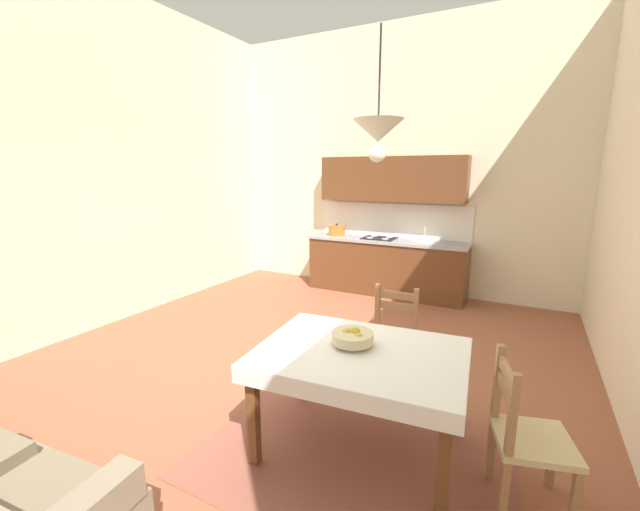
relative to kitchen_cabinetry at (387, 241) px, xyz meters
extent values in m
cube|color=#99563D|center=(-0.01, -3.02, -0.91)|extent=(6.16, 7.18, 0.10)
cube|color=beige|center=(-0.01, 0.33, 1.26)|extent=(6.16, 0.12, 4.23)
cube|color=beige|center=(-2.85, -3.02, 1.26)|extent=(0.12, 7.18, 4.23)
cube|color=#925243|center=(1.04, -3.84, -0.85)|extent=(2.10, 1.60, 0.01)
cube|color=brown|center=(0.01, -0.04, -0.43)|extent=(2.53, 0.60, 0.86)
cube|color=#9E9EA3|center=(0.01, -0.05, 0.02)|extent=(2.56, 0.63, 0.04)
cube|color=white|center=(0.01, 0.26, 0.32)|extent=(2.53, 0.01, 0.55)
cube|color=brown|center=(0.01, 0.09, 0.99)|extent=(2.33, 0.34, 0.70)
cube|color=black|center=(0.01, -0.31, -0.81)|extent=(2.49, 0.02, 0.09)
cylinder|color=silver|center=(0.57, -0.04, 0.04)|extent=(0.34, 0.34, 0.02)
cylinder|color=silver|center=(0.57, 0.10, 0.15)|extent=(0.02, 0.02, 0.22)
cube|color=black|center=(-0.12, -0.04, 0.05)|extent=(0.52, 0.42, 0.01)
cylinder|color=silver|center=(-0.25, -0.14, 0.06)|extent=(0.11, 0.11, 0.01)
cylinder|color=silver|center=(0.01, -0.14, 0.06)|extent=(0.11, 0.11, 0.01)
cylinder|color=silver|center=(-0.25, 0.06, 0.06)|extent=(0.11, 0.11, 0.01)
cylinder|color=silver|center=(0.01, 0.06, 0.06)|extent=(0.11, 0.11, 0.01)
cylinder|color=orange|center=(-0.88, -0.06, 0.12)|extent=(0.28, 0.28, 0.15)
cylinder|color=orange|center=(-0.88, -0.06, 0.20)|extent=(0.29, 0.29, 0.02)
sphere|color=black|center=(-0.88, -0.06, 0.23)|extent=(0.04, 0.04, 0.04)
cube|color=brown|center=(1.04, -3.74, -0.12)|extent=(1.44, 1.10, 0.02)
cube|color=brown|center=(0.46, -4.22, -0.49)|extent=(0.08, 0.08, 0.73)
cube|color=brown|center=(1.69, -4.11, -0.49)|extent=(0.08, 0.08, 0.73)
cube|color=brown|center=(0.38, -3.37, -0.49)|extent=(0.08, 0.08, 0.73)
cube|color=brown|center=(1.61, -3.26, -0.49)|extent=(0.08, 0.08, 0.73)
cube|color=white|center=(1.04, -3.74, -0.10)|extent=(1.50, 1.16, 0.00)
cube|color=white|center=(1.08, -4.26, -0.17)|extent=(1.41, 0.13, 0.12)
cube|color=white|center=(0.99, -3.22, -0.17)|extent=(1.41, 0.13, 0.12)
cube|color=white|center=(0.33, -3.80, -0.17)|extent=(0.10, 1.03, 0.12)
cube|color=white|center=(1.74, -3.68, -0.17)|extent=(0.10, 1.03, 0.12)
cube|color=#D1BC89|center=(2.13, -3.75, -0.43)|extent=(0.52, 0.52, 0.04)
cube|color=#A3754C|center=(2.25, -3.52, -0.65)|extent=(0.05, 0.05, 0.41)
cube|color=#A3754C|center=(2.35, -3.87, -0.65)|extent=(0.05, 0.05, 0.41)
cube|color=#A3754C|center=(1.91, -3.62, -0.39)|extent=(0.05, 0.05, 0.93)
cube|color=#A3754C|center=(2.00, -3.97, -0.39)|extent=(0.05, 0.05, 0.93)
cube|color=#A3754C|center=(1.95, -3.79, -0.01)|extent=(0.11, 0.31, 0.07)
cube|color=#A3754C|center=(1.95, -3.79, -0.12)|extent=(0.11, 0.31, 0.07)
cube|color=#D1BC89|center=(0.98, -2.86, -0.43)|extent=(0.43, 0.43, 0.04)
cube|color=#A3754C|center=(1.16, -3.04, -0.65)|extent=(0.05, 0.05, 0.41)
cube|color=#A3754C|center=(0.80, -3.05, -0.65)|extent=(0.05, 0.05, 0.41)
cube|color=#A3754C|center=(1.15, -2.68, -0.39)|extent=(0.05, 0.05, 0.93)
cube|color=#A3754C|center=(0.79, -2.69, -0.39)|extent=(0.05, 0.05, 0.93)
cube|color=#A3754C|center=(0.97, -2.68, -0.01)|extent=(0.32, 0.03, 0.07)
cube|color=#A3754C|center=(0.97, -2.68, -0.12)|extent=(0.32, 0.03, 0.07)
cube|color=#7B6E56|center=(0.08, -5.37, -0.41)|extent=(0.60, 0.56, 0.10)
cylinder|color=beige|center=(0.95, -3.68, -0.09)|extent=(0.16, 0.17, 0.02)
cylinder|color=beige|center=(0.95, -3.68, -0.04)|extent=(0.30, 0.30, 0.07)
sphere|color=gold|center=(0.90, -3.67, -0.03)|extent=(0.09, 0.09, 0.09)
sphere|color=gold|center=(1.00, -3.70, -0.04)|extent=(0.08, 0.08, 0.08)
sphere|color=gold|center=(0.95, -3.65, -0.03)|extent=(0.10, 0.10, 0.10)
cylinder|color=black|center=(1.09, -3.68, 1.69)|extent=(0.01, 0.01, 0.57)
cone|color=silver|center=(1.09, -3.68, 1.36)|extent=(0.32, 0.32, 0.14)
sphere|color=white|center=(1.09, -3.68, 1.22)|extent=(0.11, 0.11, 0.11)
camera|label=1|loc=(1.96, -6.13, 1.11)|focal=22.29mm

